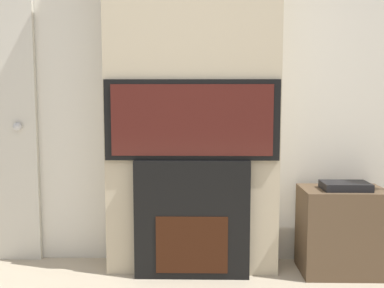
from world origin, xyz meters
TOP-DOWN VIEW (x-y plane):
  - wall_back at (0.00, 2.03)m, footprint 6.00×0.06m
  - chimney_breast at (0.00, 1.85)m, footprint 1.14×0.30m
  - fireplace at (0.00, 1.70)m, footprint 0.74×0.15m
  - television at (0.00, 1.70)m, footprint 1.11×0.07m
  - media_stand at (1.00, 1.77)m, footprint 0.55×0.35m

SIDE VIEW (x-z plane):
  - media_stand at x=1.00m, z-range -0.02..0.61m
  - fireplace at x=0.00m, z-range 0.00..0.77m
  - television at x=0.00m, z-range 0.77..1.29m
  - wall_back at x=0.00m, z-range 0.00..2.70m
  - chimney_breast at x=0.00m, z-range 0.00..2.70m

